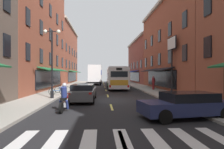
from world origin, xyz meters
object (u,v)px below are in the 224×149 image
(bicycle_mid, at_px, (63,89))
(street_lamp_twin, at_px, (52,60))
(sedan_near, at_px, (96,80))
(billboard_sign, at_px, (172,52))
(sedan_far, at_px, (83,92))
(box_truck, at_px, (95,75))
(motorcycle_rider, at_px, (64,99))
(bicycle_near, at_px, (58,91))
(transit_bus, at_px, (116,77))
(pedestrian_near, at_px, (153,82))
(sedan_mid, at_px, (186,105))

(bicycle_mid, height_order, street_lamp_twin, street_lamp_twin)
(sedan_near, relative_size, bicycle_mid, 2.75)
(billboard_sign, relative_size, sedan_far, 1.26)
(box_truck, distance_m, motorcycle_rider, 27.78)
(sedan_far, distance_m, bicycle_near, 4.29)
(transit_bus, bearing_deg, bicycle_near, -122.91)
(pedestrian_near, bearing_deg, billboard_sign, 141.88)
(box_truck, relative_size, sedan_far, 1.56)
(transit_bus, relative_size, bicycle_mid, 6.75)
(sedan_near, bearing_deg, bicycle_near, -95.58)
(bicycle_mid, bearing_deg, sedan_mid, -55.44)
(sedan_mid, bearing_deg, transit_bus, 95.55)
(sedan_mid, bearing_deg, bicycle_mid, 124.56)
(box_truck, bearing_deg, sedan_far, -90.87)
(sedan_far, xyz_separation_m, pedestrian_near, (8.28, 9.32, 0.39))
(sedan_mid, xyz_separation_m, pedestrian_near, (2.68, 15.59, 0.43))
(box_truck, xyz_separation_m, sedan_far, (-0.36, -23.56, -1.28))
(transit_bus, xyz_separation_m, street_lamp_twin, (-6.41, -12.25, 1.68))
(bicycle_mid, bearing_deg, pedestrian_near, 17.21)
(sedan_near, height_order, sedan_mid, sedan_near)
(transit_bus, distance_m, sedan_mid, 19.64)
(sedan_near, xyz_separation_m, sedan_mid, (5.29, -40.79, -0.07))
(sedan_near, bearing_deg, sedan_far, -90.52)
(bicycle_mid, bearing_deg, street_lamp_twin, -89.18)
(box_truck, height_order, pedestrian_near, box_truck)
(transit_bus, xyz_separation_m, sedan_mid, (1.90, -19.53, -0.98))
(sedan_mid, height_order, bicycle_near, sedan_mid)
(billboard_sign, height_order, transit_bus, billboard_sign)
(bicycle_mid, bearing_deg, transit_bus, 48.63)
(motorcycle_rider, distance_m, bicycle_mid, 10.28)
(sedan_mid, bearing_deg, bicycle_near, 131.10)
(pedestrian_near, distance_m, street_lamp_twin, 13.96)
(sedan_far, distance_m, bicycle_mid, 6.52)
(billboard_sign, xyz_separation_m, sedan_far, (-9.15, -5.12, -3.92))
(bicycle_near, bearing_deg, bicycle_mid, 90.78)
(sedan_far, xyz_separation_m, motorcycle_rider, (-0.72, -4.17, 0.01))
(motorcycle_rider, relative_size, bicycle_mid, 1.21)
(billboard_sign, bearing_deg, motorcycle_rider, -136.72)
(sedan_near, xyz_separation_m, street_lamp_twin, (-3.02, -33.51, 2.60))
(box_truck, distance_m, bicycle_mid, 18.00)
(transit_bus, relative_size, bicycle_near, 6.75)
(sedan_mid, height_order, motorcycle_rider, motorcycle_rider)
(bicycle_near, xyz_separation_m, bicycle_mid, (-0.04, 2.60, 0.00))
(street_lamp_twin, bearing_deg, sedan_mid, -41.22)
(bicycle_mid, relative_size, street_lamp_twin, 0.30)
(bicycle_near, distance_m, pedestrian_near, 12.58)
(box_truck, bearing_deg, bicycle_mid, -100.06)
(transit_bus, relative_size, sedan_mid, 2.48)
(sedan_mid, distance_m, sedan_far, 8.41)
(sedan_far, height_order, bicycle_near, sedan_far)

